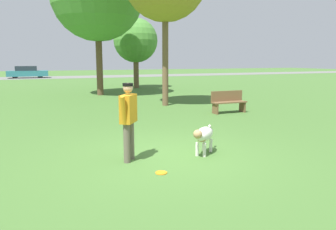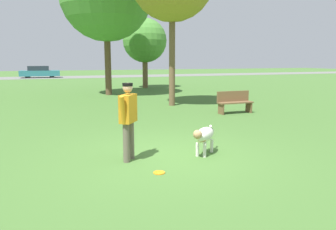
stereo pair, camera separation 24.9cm
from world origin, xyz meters
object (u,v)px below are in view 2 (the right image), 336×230
tree_far_right (145,41)px  person (128,115)px  frisbee (159,173)px  dog (204,136)px  park_bench (234,101)px  parked_car_teal (40,72)px

tree_far_right → person: bearing=-107.9°
person → tree_far_right: size_ratio=0.32×
frisbee → dog: bearing=30.7°
frisbee → park_bench: size_ratio=0.15×
frisbee → parked_car_teal: size_ratio=0.05×
parked_car_teal → person: bearing=-85.0°
frisbee → tree_far_right: tree_far_right is taller
dog → parked_car_teal: size_ratio=0.20×
dog → parked_car_teal: 34.38m
dog → tree_far_right: size_ratio=0.17×
person → park_bench: 6.89m
tree_far_right → parked_car_teal: bearing=113.1°
person → tree_far_right: 17.78m
park_bench → person: bearing=-140.5°
dog → frisbee: bearing=-11.0°
dog → frisbee: (-1.29, -0.76, -0.41)m
frisbee → parked_car_teal: bearing=93.7°
park_bench → tree_far_right: bearing=88.5°
dog → park_bench: park_bench is taller
tree_far_right → parked_car_teal: size_ratio=1.14×
person → frisbee: person is taller
frisbee → parked_car_teal: parked_car_teal is taller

